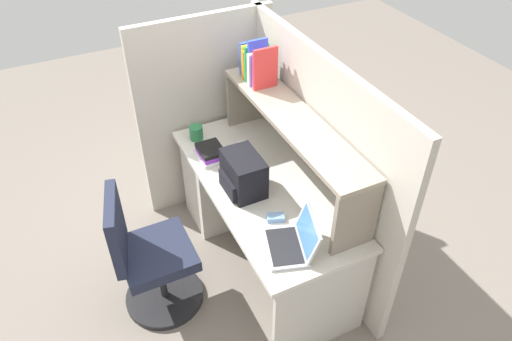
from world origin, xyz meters
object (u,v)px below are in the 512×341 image
Objects in this scene: backpack at (243,174)px; computer_mouse at (275,217)px; paper_cup at (243,149)px; office_chair at (149,261)px; laptop at (294,241)px; snack_canister at (196,133)px.

computer_mouse is at bearing 10.31° from backpack.
paper_cup reaches higher than computer_mouse.
computer_mouse is 0.11× the size of office_chair.
paper_cup is (-0.65, 0.09, 0.03)m from computer_mouse.
office_chair is at bearing -127.78° from laptop.
laptop is 0.24m from computer_mouse.
laptop reaches higher than computer_mouse.
laptop is 3.62× the size of snack_canister.
paper_cup is at bearing 173.45° from laptop.
laptop is 0.90m from paper_cup.
snack_canister is at bearing -173.70° from backpack.
laptop is at bearing 17.65° from computer_mouse.
backpack is 0.81m from office_chair.
backpack is 3.04× the size of paper_cup.
paper_cup is at bearing 155.14° from backpack.
paper_cup is at bearing -167.31° from computer_mouse.
computer_mouse is at bearing -99.55° from office_chair.
office_chair is (0.34, -0.82, -0.39)m from paper_cup.
backpack is (-0.57, -0.05, 0.07)m from laptop.
paper_cup is (-0.89, 0.10, -0.00)m from laptop.
paper_cup is 0.96m from office_chair.
laptop is at bearing -6.55° from paper_cup.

